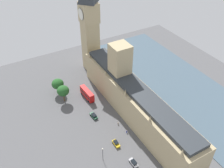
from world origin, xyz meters
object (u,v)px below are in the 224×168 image
object	(u,v)px
car_yellow_cab_under_trees	(116,143)
car_dark_green_opposite_hall	(94,116)
car_silver_trailing	(134,163)
pedestrian_near_tower	(118,123)
parliament_building	(133,99)
plane_tree_kerbside	(63,91)
pedestrian_corner	(127,132)
street_lamp_leading	(103,152)
plane_tree_midblock	(58,84)
double_decker_bus_far_end	(87,94)
clock_tower	(89,24)

from	to	relation	value
car_yellow_cab_under_trees	car_dark_green_opposite_hall	bearing A→B (deg)	-86.68
car_silver_trailing	pedestrian_near_tower	xyz separation A→B (m)	(-5.38, -20.63, -0.21)
parliament_building	plane_tree_kerbside	distance (m)	34.36
car_silver_trailing	pedestrian_corner	world-z (taller)	car_silver_trailing
car_yellow_cab_under_trees	car_silver_trailing	size ratio (longest dim) A/B	0.96
pedestrian_near_tower	street_lamp_leading	world-z (taller)	street_lamp_leading
plane_tree_midblock	pedestrian_corner	bearing A→B (deg)	111.59
double_decker_bus_far_end	pedestrian_near_tower	world-z (taller)	double_decker_bus_far_end
parliament_building	car_dark_green_opposite_hall	distance (m)	19.87
double_decker_bus_far_end	plane_tree_kerbside	xyz separation A→B (m)	(10.97, -3.25, 3.80)
double_decker_bus_far_end	car_dark_green_opposite_hall	xyz separation A→B (m)	(3.33, 14.01, -1.74)
parliament_building	clock_tower	xyz separation A→B (m)	(-0.25, -43.85, 18.65)
clock_tower	car_dark_green_opposite_hall	xyz separation A→B (m)	(17.26, 37.30, -26.56)
pedestrian_near_tower	car_dark_green_opposite_hall	bearing A→B (deg)	-128.20
car_dark_green_opposite_hall	plane_tree_midblock	world-z (taller)	plane_tree_midblock
car_dark_green_opposite_hall	plane_tree_midblock	bearing A→B (deg)	103.03
clock_tower	car_silver_trailing	world-z (taller)	clock_tower
clock_tower	double_decker_bus_far_end	distance (m)	36.77
plane_tree_midblock	street_lamp_leading	bearing A→B (deg)	90.61
car_yellow_cab_under_trees	double_decker_bus_far_end	bearing A→B (deg)	-93.54
pedestrian_corner	plane_tree_midblock	bearing A→B (deg)	-132.32
clock_tower	pedestrian_corner	world-z (taller)	clock_tower
car_silver_trailing	pedestrian_corner	xyz separation A→B (m)	(-6.17, -14.55, -0.18)
double_decker_bus_far_end	car_yellow_cab_under_trees	size ratio (longest dim) A/B	2.55
car_dark_green_opposite_hall	pedestrian_near_tower	size ratio (longest dim) A/B	3.24
parliament_building	clock_tower	world-z (taller)	clock_tower
double_decker_bus_far_end	car_silver_trailing	size ratio (longest dim) A/B	2.45
parliament_building	clock_tower	bearing A→B (deg)	-90.32
clock_tower	pedestrian_corner	size ratio (longest dim) A/B	33.71
clock_tower	car_dark_green_opposite_hall	size ratio (longest dim) A/B	10.88
parliament_building	pedestrian_corner	world-z (taller)	parliament_building
pedestrian_corner	plane_tree_kerbside	bearing A→B (deg)	-128.22
pedestrian_corner	plane_tree_midblock	distance (m)	43.51
car_yellow_cab_under_trees	car_silver_trailing	world-z (taller)	same
pedestrian_corner	plane_tree_kerbside	xyz separation A→B (m)	(15.78, -32.82, 5.73)
clock_tower	pedestrian_corner	bearing A→B (deg)	80.22
car_silver_trailing	street_lamp_leading	size ratio (longest dim) A/B	0.63
car_dark_green_opposite_hall	pedestrian_corner	size ratio (longest dim) A/B	3.10
double_decker_bus_far_end	car_yellow_cab_under_trees	xyz separation A→B (m)	(2.50, 32.85, -1.75)
pedestrian_near_tower	plane_tree_midblock	xyz separation A→B (m)	(15.11, -34.11, 5.08)
car_dark_green_opposite_hall	pedestrian_near_tower	world-z (taller)	car_dark_green_opposite_hall
pedestrian_corner	pedestrian_near_tower	world-z (taller)	pedestrian_corner
plane_tree_kerbside	car_dark_green_opposite_hall	bearing A→B (deg)	113.87
plane_tree_kerbside	clock_tower	bearing A→B (deg)	-141.18
parliament_building	plane_tree_kerbside	world-z (taller)	parliament_building
parliament_building	pedestrian_near_tower	distance (m)	12.96
car_dark_green_opposite_hall	pedestrian_corner	world-z (taller)	car_dark_green_opposite_hall
pedestrian_corner	double_decker_bus_far_end	bearing A→B (deg)	-144.65
double_decker_bus_far_end	street_lamp_leading	distance (m)	38.22
pedestrian_near_tower	street_lamp_leading	size ratio (longest dim) A/B	0.22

